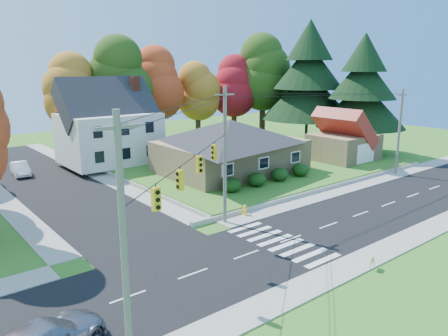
% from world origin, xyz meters
% --- Properties ---
extents(ground, '(120.00, 120.00, 0.00)m').
position_xyz_m(ground, '(0.00, 0.00, 0.00)').
color(ground, '#3D7923').
extents(road_main, '(90.00, 8.00, 0.02)m').
position_xyz_m(road_main, '(0.00, 0.00, 0.01)').
color(road_main, black).
rests_on(road_main, ground).
extents(road_cross, '(8.00, 44.00, 0.02)m').
position_xyz_m(road_cross, '(-8.00, 26.00, 0.01)').
color(road_cross, black).
rests_on(road_cross, ground).
extents(sidewalk_north, '(90.00, 2.00, 0.08)m').
position_xyz_m(sidewalk_north, '(0.00, 5.00, 0.04)').
color(sidewalk_north, '#9C9A90').
rests_on(sidewalk_north, ground).
extents(sidewalk_south, '(90.00, 2.00, 0.08)m').
position_xyz_m(sidewalk_south, '(0.00, -5.00, 0.04)').
color(sidewalk_south, '#9C9A90').
rests_on(sidewalk_south, ground).
extents(lawn, '(30.00, 30.00, 0.50)m').
position_xyz_m(lawn, '(13.00, 21.00, 0.25)').
color(lawn, '#3D7923').
rests_on(lawn, ground).
extents(ranch_house, '(14.60, 10.60, 5.40)m').
position_xyz_m(ranch_house, '(8.00, 16.00, 3.27)').
color(ranch_house, tan).
rests_on(ranch_house, lawn).
extents(colonial_house, '(10.40, 8.40, 9.60)m').
position_xyz_m(colonial_house, '(0.04, 28.00, 4.58)').
color(colonial_house, silver).
rests_on(colonial_house, lawn).
extents(garage, '(7.30, 6.30, 4.60)m').
position_xyz_m(garage, '(22.00, 11.99, 2.84)').
color(garage, tan).
rests_on(garage, lawn).
extents(hedge_row, '(10.70, 1.70, 1.27)m').
position_xyz_m(hedge_row, '(7.50, 9.80, 1.14)').
color(hedge_row, '#163A10').
rests_on(hedge_row, lawn).
extents(traffic_infrastructure, '(38.10, 10.66, 10.00)m').
position_xyz_m(traffic_infrastructure, '(-0.15, 1.35, 5.15)').
color(traffic_infrastructure, '#666059').
rests_on(traffic_infrastructure, ground).
extents(tree_lot_0, '(6.72, 6.72, 12.51)m').
position_xyz_m(tree_lot_0, '(-2.00, 34.00, 8.31)').
color(tree_lot_0, '#3F2A19').
rests_on(tree_lot_0, lawn).
extents(tree_lot_1, '(7.84, 7.84, 14.60)m').
position_xyz_m(tree_lot_1, '(4.00, 33.00, 9.61)').
color(tree_lot_1, '#3F2A19').
rests_on(tree_lot_1, lawn).
extents(tree_lot_2, '(7.28, 7.28, 13.56)m').
position_xyz_m(tree_lot_2, '(10.00, 34.00, 8.96)').
color(tree_lot_2, '#3F2A19').
rests_on(tree_lot_2, lawn).
extents(tree_lot_3, '(6.16, 6.16, 11.47)m').
position_xyz_m(tree_lot_3, '(16.00, 33.00, 7.65)').
color(tree_lot_3, '#3F2A19').
rests_on(tree_lot_3, lawn).
extents(tree_lot_4, '(6.72, 6.72, 12.51)m').
position_xyz_m(tree_lot_4, '(22.00, 32.00, 8.31)').
color(tree_lot_4, '#3F2A19').
rests_on(tree_lot_4, lawn).
extents(tree_lot_5, '(8.40, 8.40, 15.64)m').
position_xyz_m(tree_lot_5, '(26.00, 30.00, 10.27)').
color(tree_lot_5, '#3F2A19').
rests_on(tree_lot_5, lawn).
extents(conifer_east_a, '(12.80, 12.80, 16.96)m').
position_xyz_m(conifer_east_a, '(27.00, 22.00, 9.39)').
color(conifer_east_a, '#3F2A19').
rests_on(conifer_east_a, lawn).
extents(conifer_east_b, '(11.20, 11.20, 14.84)m').
position_xyz_m(conifer_east_b, '(28.00, 14.00, 8.28)').
color(conifer_east_b, '#3F2A19').
rests_on(conifer_east_b, lawn).
extents(white_car, '(1.86, 4.36, 1.40)m').
position_xyz_m(white_car, '(-9.34, 29.88, 0.72)').
color(white_car, white).
rests_on(white_car, road_cross).
extents(fire_hydrant, '(0.50, 0.39, 0.88)m').
position_xyz_m(fire_hydrant, '(0.69, 5.45, 0.42)').
color(fire_hydrant, yellow).
rests_on(fire_hydrant, ground).
extents(yard_sign, '(0.59, 0.24, 0.77)m').
position_xyz_m(yard_sign, '(0.35, -5.93, 0.55)').
color(yard_sign, black).
rests_on(yard_sign, ground).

